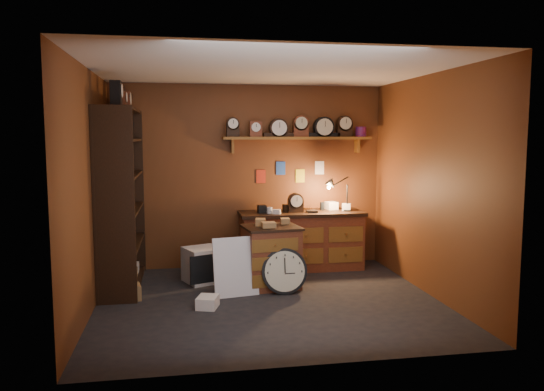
{
  "coord_description": "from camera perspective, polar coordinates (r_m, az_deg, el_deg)",
  "views": [
    {
      "loc": [
        -1.01,
        -6.02,
        1.95
      ],
      "look_at": [
        0.1,
        0.35,
        1.22
      ],
      "focal_mm": 35.0,
      "sensor_mm": 36.0,
      "label": 1
    }
  ],
  "objects": [
    {
      "name": "floor",
      "position": [
        6.4,
        -0.33,
        -11.32
      ],
      "size": [
        4.0,
        4.0,
        0.0
      ],
      "primitive_type": "plane",
      "color": "black",
      "rests_on": "ground"
    },
    {
      "name": "room_shell",
      "position": [
        6.22,
        -0.1,
        4.3
      ],
      "size": [
        4.02,
        3.62,
        2.71
      ],
      "color": "brown",
      "rests_on": "ground"
    },
    {
      "name": "shelving_unit",
      "position": [
        7.07,
        -16.17,
        0.51
      ],
      "size": [
        0.47,
        1.6,
        2.58
      ],
      "color": "black",
      "rests_on": "ground"
    },
    {
      "name": "workbench",
      "position": [
        7.83,
        3.18,
        -4.47
      ],
      "size": [
        1.82,
        0.66,
        1.36
      ],
      "color": "brown",
      "rests_on": "ground"
    },
    {
      "name": "low_cabinet",
      "position": [
        6.88,
        -0.05,
        -6.34
      ],
      "size": [
        0.77,
        0.67,
        0.89
      ],
      "rotation": [
        0.0,
        0.0,
        0.13
      ],
      "color": "brown",
      "rests_on": "ground"
    },
    {
      "name": "big_round_clock",
      "position": [
        6.64,
        1.34,
        -8.15
      ],
      "size": [
        0.57,
        0.18,
        0.57
      ],
      "color": "black",
      "rests_on": "ground"
    },
    {
      "name": "white_panel",
      "position": [
        6.65,
        -3.9,
        -10.67
      ],
      "size": [
        0.57,
        0.25,
        0.73
      ],
      "primitive_type": "cube",
      "rotation": [
        -0.17,
        0.0,
        0.18
      ],
      "color": "silver",
      "rests_on": "ground"
    },
    {
      "name": "mini_fridge",
      "position": [
        7.22,
        -7.43,
        -7.41
      ],
      "size": [
        0.59,
        0.61,
        0.47
      ],
      "rotation": [
        0.0,
        0.0,
        0.4
      ],
      "color": "silver",
      "rests_on": "ground"
    },
    {
      "name": "floor_box_a",
      "position": [
        6.67,
        -15.21,
        -10.04
      ],
      "size": [
        0.33,
        0.29,
        0.18
      ],
      "primitive_type": "cube",
      "rotation": [
        0.0,
        0.0,
        0.19
      ],
      "color": "olive",
      "rests_on": "ground"
    },
    {
      "name": "floor_box_b",
      "position": [
        6.2,
        -6.94,
        -11.31
      ],
      "size": [
        0.29,
        0.32,
        0.13
      ],
      "primitive_type": "cube",
      "rotation": [
        0.0,
        0.0,
        -0.31
      ],
      "color": "white",
      "rests_on": "ground"
    },
    {
      "name": "floor_box_c",
      "position": [
        7.27,
        -5.21,
        -8.46
      ],
      "size": [
        0.29,
        0.26,
        0.17
      ],
      "primitive_type": "cube",
      "rotation": [
        0.0,
        0.0,
        0.37
      ],
      "color": "olive",
      "rests_on": "ground"
    }
  ]
}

